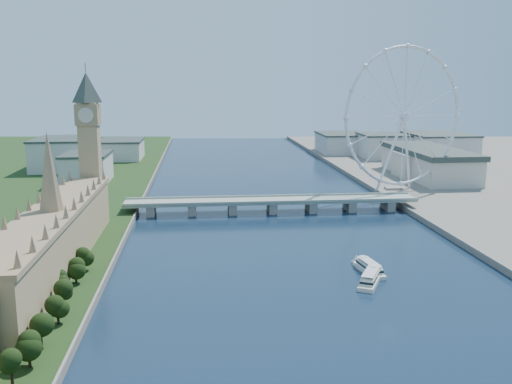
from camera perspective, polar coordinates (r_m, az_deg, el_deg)
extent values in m
cube|color=tan|center=(306.87, -19.54, -4.71)|extent=(24.00, 200.00, 28.00)
cone|color=#937A59|center=(299.61, -19.98, 1.95)|extent=(12.00, 12.00, 40.00)
cube|color=tan|center=(405.48, -16.22, 2.92)|extent=(13.00, 13.00, 80.00)
cube|color=#937A59|center=(402.53, -16.46, 7.43)|extent=(15.00, 15.00, 14.00)
pyramid|color=#2D3833|center=(402.04, -16.68, 11.41)|extent=(20.02, 20.02, 20.00)
cube|color=gray|center=(429.64, 1.61, -0.89)|extent=(220.00, 22.00, 2.00)
cube|color=gray|center=(428.74, -10.42, -1.74)|extent=(6.00, 20.00, 7.50)
cube|color=gray|center=(427.27, -6.41, -1.67)|extent=(6.00, 20.00, 7.50)
cube|color=gray|center=(427.91, -2.39, -1.60)|extent=(6.00, 20.00, 7.50)
cube|color=gray|center=(430.64, 1.60, -1.51)|extent=(6.00, 20.00, 7.50)
cube|color=gray|center=(435.42, 5.52, -1.42)|extent=(6.00, 20.00, 7.50)
cube|color=gray|center=(442.19, 9.34, -1.32)|extent=(6.00, 20.00, 7.50)
cube|color=gray|center=(450.86, 13.02, -1.23)|extent=(6.00, 20.00, 7.50)
torus|color=silver|center=(503.97, 14.59, 7.34)|extent=(113.60, 39.12, 118.60)
cylinder|color=silver|center=(503.97, 14.59, 7.34)|extent=(7.25, 6.61, 6.00)
cube|color=gray|center=(519.80, 13.57, 0.37)|extent=(14.00, 10.00, 2.00)
cube|color=beige|center=(563.02, -16.54, 2.25)|extent=(40.00, 60.00, 26.00)
cube|color=beige|center=(658.16, -18.55, 3.59)|extent=(60.00, 80.00, 32.00)
cube|color=beige|center=(728.16, -13.31, 4.11)|extent=(50.00, 70.00, 22.00)
cube|color=beige|center=(739.61, 12.78, 4.47)|extent=(60.00, 60.00, 28.00)
cube|color=beige|center=(742.34, 17.68, 4.33)|extent=(70.00, 90.00, 30.00)
cube|color=beige|center=(785.79, 8.62, 4.83)|extent=(60.00, 80.00, 24.00)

